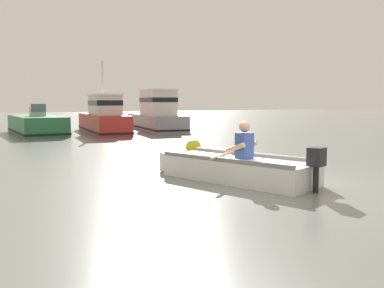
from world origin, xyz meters
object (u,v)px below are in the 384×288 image
(rowboat_with_person, at_px, (235,168))
(moored_boat_green, at_px, (37,125))
(moored_boat_red, at_px, (103,118))
(mooring_buoy, at_px, (193,147))
(moored_boat_grey, at_px, (156,115))

(rowboat_with_person, distance_m, moored_boat_green, 14.58)
(rowboat_with_person, xyz_separation_m, moored_boat_green, (-1.50, 14.51, 0.17))
(rowboat_with_person, height_order, moored_boat_green, moored_boat_green)
(rowboat_with_person, xyz_separation_m, moored_boat_red, (1.59, 13.81, 0.48))
(moored_boat_green, bearing_deg, moored_boat_red, -12.75)
(mooring_buoy, bearing_deg, rowboat_with_person, -107.75)
(rowboat_with_person, relative_size, moored_boat_green, 0.67)
(moored_boat_red, xyz_separation_m, moored_boat_grey, (3.34, 0.98, 0.09))
(moored_boat_green, height_order, moored_boat_red, moored_boat_red)
(moored_boat_green, bearing_deg, rowboat_with_person, -84.10)
(moored_boat_green, xyz_separation_m, moored_boat_grey, (6.43, 0.28, 0.39))
(moored_boat_grey, bearing_deg, moored_boat_red, -163.68)
(rowboat_with_person, height_order, mooring_buoy, rowboat_with_person)
(moored_boat_green, height_order, moored_boat_grey, moored_boat_grey)
(rowboat_with_person, xyz_separation_m, mooring_buoy, (1.27, 3.97, -0.03))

